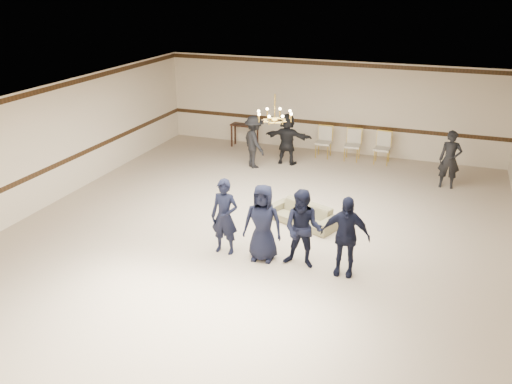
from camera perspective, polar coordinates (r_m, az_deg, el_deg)
room at (r=12.51m, az=0.49°, el=2.38°), size 12.01×14.01×3.21m
chair_rail at (r=19.11m, az=7.70°, el=7.28°), size 12.00×0.02×0.14m
crown_molding at (r=18.70m, az=8.03°, el=13.45°), size 12.00×0.02×0.14m
chandelier at (r=13.06m, az=2.03°, el=9.04°), size 0.94×0.94×0.89m
boy_a at (r=11.83m, az=-3.38°, el=-2.66°), size 0.64×0.42×1.75m
boy_b at (r=11.52m, az=0.73°, el=-3.32°), size 0.90×0.64×1.75m
boy_c at (r=11.28m, az=5.05°, el=-3.99°), size 0.86×0.67×1.75m
boy_d at (r=11.11m, az=9.53°, el=-4.66°), size 1.04×0.47×1.75m
settee at (r=13.45m, az=5.03°, el=-2.41°), size 1.92×1.29×0.52m
adult_left at (r=17.27m, az=-0.19°, el=5.40°), size 1.24×1.23×1.72m
adult_mid at (r=17.63m, az=3.36°, el=5.71°), size 1.59×0.51×1.72m
adult_right at (r=16.55m, az=20.07°, el=3.27°), size 0.63×0.42×1.72m
banquet_chair_left at (r=18.51m, az=7.25°, el=5.30°), size 0.52×0.52×1.06m
banquet_chair_mid at (r=18.33m, az=10.29°, el=4.94°), size 0.55×0.55×1.06m
banquet_chair_right at (r=18.19m, az=13.39°, el=4.57°), size 0.55×0.55×1.06m
console_table at (r=19.59m, az=-1.23°, el=6.08°), size 1.03×0.49×0.84m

